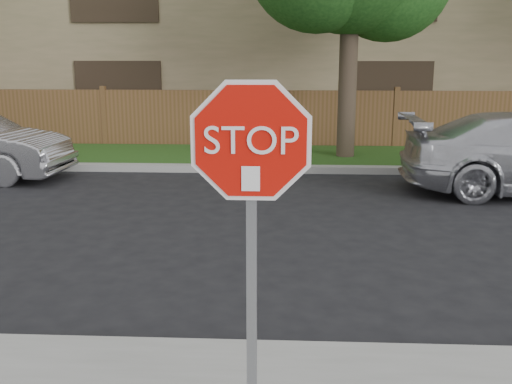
{
  "coord_description": "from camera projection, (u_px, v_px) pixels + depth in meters",
  "views": [
    {
      "loc": [
        1.03,
        -4.98,
        2.67
      ],
      "look_at": [
        0.83,
        -0.9,
        1.7
      ],
      "focal_mm": 42.0,
      "sensor_mm": 36.0,
      "label": 1
    }
  ],
  "objects": [
    {
      "name": "grass_strip",
      "position": [
        244.0,
        156.0,
        15.02
      ],
      "size": [
        70.0,
        3.0,
        0.12
      ],
      "primitive_type": "cube",
      "color": "#1E4714",
      "rests_on": "ground"
    },
    {
      "name": "ground",
      "position": [
        171.0,
        348.0,
        5.51
      ],
      "size": [
        90.0,
        90.0,
        0.0
      ],
      "primitive_type": "plane",
      "color": "black",
      "rests_on": "ground"
    },
    {
      "name": "stop_sign",
      "position": [
        251.0,
        193.0,
        3.61
      ],
      "size": [
        1.01,
        0.13,
        2.55
      ],
      "color": "gray",
      "rests_on": "sidewalk_near"
    },
    {
      "name": "apartment_building",
      "position": [
        258.0,
        25.0,
        21.21
      ],
      "size": [
        35.2,
        9.2,
        7.2
      ],
      "color": "#8B7E56",
      "rests_on": "ground"
    },
    {
      "name": "fence",
      "position": [
        248.0,
        120.0,
        16.4
      ],
      "size": [
        70.0,
        0.12,
        1.6
      ],
      "primitive_type": "cube",
      "color": "brown",
      "rests_on": "ground"
    },
    {
      "name": "far_curb",
      "position": [
        239.0,
        169.0,
        13.41
      ],
      "size": [
        70.0,
        0.3,
        0.15
      ],
      "primitive_type": "cube",
      "color": "gray",
      "rests_on": "ground"
    }
  ]
}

